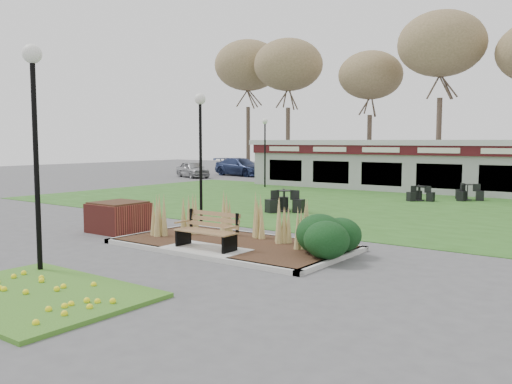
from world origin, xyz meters
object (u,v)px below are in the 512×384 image
Objects in this scene: lamp_post_near_left at (200,130)px; car_silver at (193,169)px; park_bench at (208,230)px; car_blue at (241,167)px; lamp_post_far_left at (265,137)px; food_pavilion at (447,166)px; car_black at (315,174)px; brick_planter at (118,217)px; bistro_set_b at (284,204)px; bistro_set_c at (420,196)px; lamp_post_near_right at (34,108)px; bistro_set_d at (467,195)px.

lamp_post_near_left reaches higher than car_silver.
car_silver is (-19.86, 20.75, 0.05)m from park_bench.
park_bench is at bearing -134.35° from car_blue.
car_blue is at bearing 135.42° from lamp_post_far_left.
food_pavilion is at bearing 79.38° from lamp_post_near_left.
car_black is at bearing 173.35° from food_pavilion.
lamp_post_near_left is 1.18× the size of car_silver.
car_black is (-4.49, 20.00, 0.20)m from brick_planter.
car_silver is at bearing 94.55° from car_black.
park_bench is at bearing -152.26° from car_black.
car_silver is at bearing 157.69° from lamp_post_far_left.
lamp_post_far_left is 11.88m from bistro_set_b.
bistro_set_c is (4.62, 14.14, -0.22)m from brick_planter.
bistro_set_b is at bearing 86.22° from lamp_post_near_left.
car_silver is at bearing 163.97° from car_blue.
car_silver is (-19.86, 1.04, -0.84)m from food_pavilion.
car_silver is at bearing 142.79° from bistro_set_b.
lamp_post_far_left reaches higher than car_black.
lamp_post_near_left reaches higher than food_pavilion.
food_pavilion is 10.65m from lamp_post_far_left.
lamp_post_far_left is (-10.11, 16.75, 2.48)m from park_bench.
brick_planter is at bearing -108.09° from bistro_set_c.
lamp_post_near_left is (-3.10, 3.17, 2.62)m from park_bench.
lamp_post_near_left is 0.91× the size of lamp_post_near_right.
brick_planter reaches higher than bistro_set_c.
brick_planter reaches higher than bistro_set_b.
car_silver reaches higher than bistro_set_d.
lamp_post_far_left is (-8.57, 20.50, -0.48)m from lamp_post_near_right.
bistro_set_b is at bearing 109.74° from park_bench.
car_silver is at bearing 133.74° from park_bench.
car_black is 0.82× the size of car_blue.
bistro_set_d is 21.58m from car_blue.
lamp_post_near_left reaches higher than brick_planter.
lamp_post_far_left reaches higher than car_blue.
park_bench is 5.01m from lamp_post_near_right.
car_silver is 0.91× the size of car_black.
bistro_set_c is 0.36× the size of car_silver.
food_pavilion is 12.30m from bistro_set_b.
bistro_set_c is at bearing 84.62° from lamp_post_near_right.
lamp_post_near_right is 1.19× the size of car_black.
lamp_post_near_right reaches higher than lamp_post_far_left.
car_blue reaches higher than bistro_set_c.
lamp_post_near_left is 15.28m from lamp_post_far_left.
bistro_set_b is 9.89m from bistro_set_d.
lamp_post_near_right is (2.86, -4.50, 3.07)m from brick_planter.
food_pavilion is 23.60m from lamp_post_near_right.
lamp_post_far_left is (-10.11, -2.96, 1.59)m from food_pavilion.
lamp_post_near_right is at bearing -95.38° from bistro_set_c.
lamp_post_far_left is 10.81m from car_silver.
bistro_set_d is at bearing -102.68° from car_blue.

